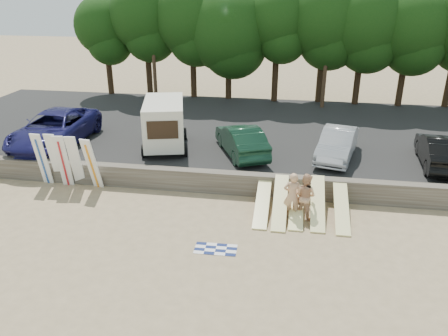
% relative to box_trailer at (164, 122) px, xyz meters
% --- Properties ---
extents(ground, '(120.00, 120.00, 0.00)m').
position_rel_box_trailer_xyz_m(ground, '(6.49, -6.36, -2.09)').
color(ground, tan).
rests_on(ground, ground).
extents(seawall, '(44.00, 0.50, 1.00)m').
position_rel_box_trailer_xyz_m(seawall, '(6.49, -3.36, -1.59)').
color(seawall, '#6B6356').
rests_on(seawall, ground).
extents(parking_lot, '(44.00, 14.50, 0.70)m').
position_rel_box_trailer_xyz_m(parking_lot, '(6.49, 4.14, -1.74)').
color(parking_lot, '#282828').
rests_on(parking_lot, ground).
extents(treeline, '(33.17, 6.58, 8.77)m').
position_rel_box_trailer_xyz_m(treeline, '(7.41, 11.10, 4.16)').
color(treeline, '#382616').
rests_on(treeline, parking_lot).
extents(utility_poles, '(25.80, 0.26, 9.00)m').
position_rel_box_trailer_xyz_m(utility_poles, '(8.49, 9.64, 3.33)').
color(utility_poles, '#473321').
rests_on(utility_poles, parking_lot).
extents(box_trailer, '(2.97, 4.27, 2.49)m').
position_rel_box_trailer_xyz_m(box_trailer, '(0.00, 0.00, 0.00)').
color(box_trailer, beige).
rests_on(box_trailer, parking_lot).
extents(car_0, '(3.03, 6.41, 1.77)m').
position_rel_box_trailer_xyz_m(car_0, '(-5.91, -0.43, -0.51)').
color(car_0, '#181650').
rests_on(car_0, parking_lot).
extents(car_1, '(3.33, 4.82, 1.50)m').
position_rel_box_trailer_xyz_m(car_1, '(4.04, -0.28, -0.64)').
color(car_1, '#133422').
rests_on(car_1, parking_lot).
extents(car_2, '(2.47, 4.61, 1.44)m').
position_rel_box_trailer_xyz_m(car_2, '(8.74, -0.04, -0.67)').
color(car_2, '#A8A9AE').
rests_on(car_2, parking_lot).
extents(car_3, '(2.01, 4.71, 1.51)m').
position_rel_box_trailer_xyz_m(car_3, '(13.41, -0.33, -0.64)').
color(car_3, black).
rests_on(car_3, parking_lot).
extents(surfboard_upright_0, '(0.53, 0.55, 2.57)m').
position_rel_box_trailer_xyz_m(surfboard_upright_0, '(-4.69, -3.87, -0.81)').
color(surfboard_upright_0, white).
rests_on(surfboard_upright_0, ground).
extents(surfboard_upright_1, '(0.51, 0.61, 2.56)m').
position_rel_box_trailer_xyz_m(surfboard_upright_1, '(-4.11, -3.72, -0.82)').
color(surfboard_upright_1, white).
rests_on(surfboard_upright_1, ground).
extents(surfboard_upright_2, '(0.57, 0.62, 2.56)m').
position_rel_box_trailer_xyz_m(surfboard_upright_2, '(-3.60, -3.95, -0.81)').
color(surfboard_upright_2, white).
rests_on(surfboard_upright_2, ground).
extents(surfboard_upright_3, '(0.57, 0.71, 2.54)m').
position_rel_box_trailer_xyz_m(surfboard_upright_3, '(-3.08, -3.82, -0.82)').
color(surfboard_upright_3, white).
rests_on(surfboard_upright_3, ground).
extents(surfboard_upright_4, '(0.60, 0.78, 2.53)m').
position_rel_box_trailer_xyz_m(surfboard_upright_4, '(-2.21, -4.01, -0.83)').
color(surfboard_upright_4, white).
rests_on(surfboard_upright_4, ground).
extents(surfboard_low_0, '(0.56, 2.91, 0.86)m').
position_rel_box_trailer_xyz_m(surfboard_low_0, '(5.50, -4.93, -1.66)').
color(surfboard_low_0, '#FBF19E').
rests_on(surfboard_low_0, ground).
extents(surfboard_low_1, '(0.56, 2.81, 1.18)m').
position_rel_box_trailer_xyz_m(surfboard_low_1, '(6.21, -5.05, -1.50)').
color(surfboard_low_1, '#FBF19E').
rests_on(surfboard_low_1, ground).
extents(surfboard_low_2, '(0.56, 2.92, 0.82)m').
position_rel_box_trailer_xyz_m(surfboard_low_2, '(6.87, -4.81, -1.69)').
color(surfboard_low_2, '#FBF19E').
rests_on(surfboard_low_2, ground).
extents(surfboard_low_3, '(0.56, 2.81, 1.18)m').
position_rel_box_trailer_xyz_m(surfboard_low_3, '(7.70, -4.87, -1.50)').
color(surfboard_low_3, '#FBF19E').
rests_on(surfboard_low_3, ground).
extents(surfboard_low_4, '(0.56, 2.87, 1.00)m').
position_rel_box_trailer_xyz_m(surfboard_low_4, '(8.63, -4.91, -1.60)').
color(surfboard_low_4, '#FBF19E').
rests_on(surfboard_low_4, ground).
extents(beachgoer_a, '(0.71, 0.48, 1.92)m').
position_rel_box_trailer_xyz_m(beachgoer_a, '(6.68, -5.13, -1.13)').
color(beachgoer_a, tan).
rests_on(beachgoer_a, ground).
extents(beachgoer_b, '(1.15, 1.10, 1.87)m').
position_rel_box_trailer_xyz_m(beachgoer_b, '(7.18, -5.02, -1.16)').
color(beachgoer_b, tan).
rests_on(beachgoer_b, ground).
extents(cooler, '(0.45, 0.40, 0.32)m').
position_rel_box_trailer_xyz_m(cooler, '(8.74, -3.96, -1.93)').
color(cooler, '#248649').
rests_on(cooler, ground).
extents(gear_bag, '(0.32, 0.28, 0.22)m').
position_rel_box_trailer_xyz_m(gear_bag, '(6.97, -4.10, -1.98)').
color(gear_bag, orange).
rests_on(gear_bag, ground).
extents(beach_towel, '(1.54, 1.54, 0.00)m').
position_rel_box_trailer_xyz_m(beach_towel, '(4.09, -7.91, -2.09)').
color(beach_towel, white).
rests_on(beach_towel, ground).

